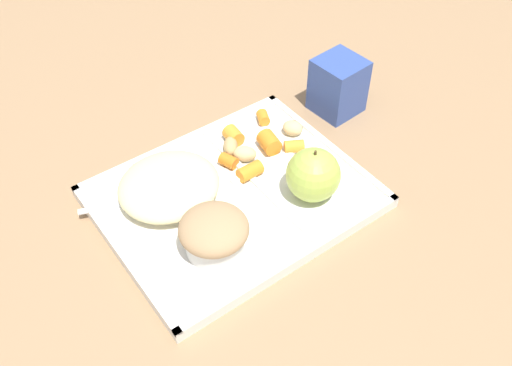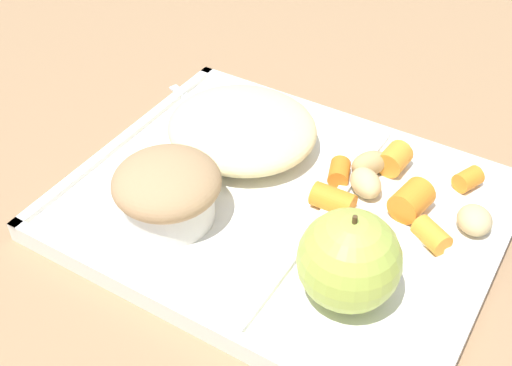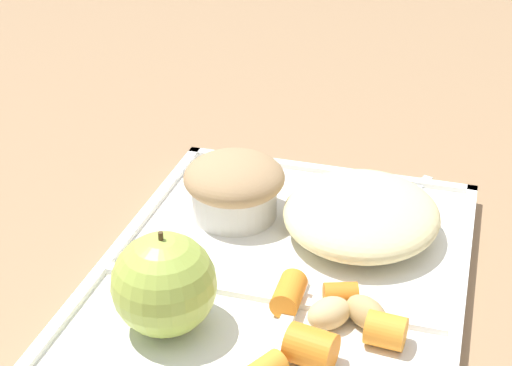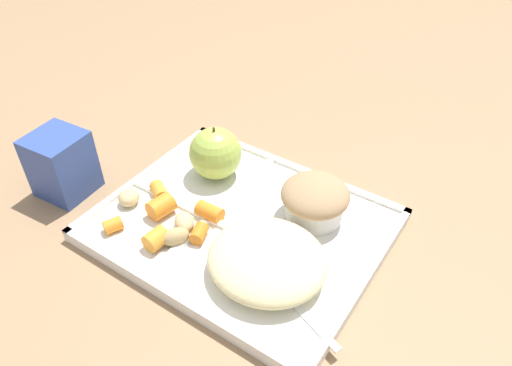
# 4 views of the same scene
# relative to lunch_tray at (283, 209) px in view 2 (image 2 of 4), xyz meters

# --- Properties ---
(ground) EXTENTS (6.00, 6.00, 0.00)m
(ground) POSITION_rel_lunch_tray_xyz_m (0.00, 0.00, -0.01)
(ground) COLOR #997551
(lunch_tray) EXTENTS (0.36, 0.29, 0.02)m
(lunch_tray) POSITION_rel_lunch_tray_xyz_m (0.00, 0.00, 0.00)
(lunch_tray) COLOR white
(lunch_tray) RESTS_ON ground
(green_apple) EXTENTS (0.08, 0.08, 0.08)m
(green_apple) POSITION_rel_lunch_tray_xyz_m (-0.09, 0.06, 0.04)
(green_apple) COLOR #A8C14C
(green_apple) RESTS_ON lunch_tray
(bran_muffin) EXTENTS (0.09, 0.09, 0.06)m
(bran_muffin) POSITION_rel_lunch_tray_xyz_m (0.07, 0.06, 0.04)
(bran_muffin) COLOR silver
(bran_muffin) RESTS_ON lunch_tray
(carrot_slice_center) EXTENTS (0.04, 0.03, 0.02)m
(carrot_slice_center) POSITION_rel_lunch_tray_xyz_m (-0.12, -0.02, 0.02)
(carrot_slice_center) COLOR orange
(carrot_slice_center) RESTS_ON lunch_tray
(carrot_slice_small) EXTENTS (0.03, 0.03, 0.02)m
(carrot_slice_small) POSITION_rel_lunch_tray_xyz_m (-0.06, -0.09, 0.02)
(carrot_slice_small) COLOR orange
(carrot_slice_small) RESTS_ON lunch_tray
(carrot_slice_edge) EXTENTS (0.03, 0.04, 0.03)m
(carrot_slice_edge) POSITION_rel_lunch_tray_xyz_m (-0.10, -0.05, 0.02)
(carrot_slice_edge) COLOR orange
(carrot_slice_edge) RESTS_ON lunch_tray
(carrot_slice_back) EXTENTS (0.03, 0.03, 0.02)m
(carrot_slice_back) POSITION_rel_lunch_tray_xyz_m (-0.03, -0.05, 0.02)
(carrot_slice_back) COLOR orange
(carrot_slice_back) RESTS_ON lunch_tray
(carrot_slice_large) EXTENTS (0.04, 0.02, 0.02)m
(carrot_slice_large) POSITION_rel_lunch_tray_xyz_m (-0.04, -0.02, 0.02)
(carrot_slice_large) COLOR orange
(carrot_slice_large) RESTS_ON lunch_tray
(carrot_slice_tilted) EXTENTS (0.03, 0.03, 0.02)m
(carrot_slice_tilted) POSITION_rel_lunch_tray_xyz_m (-0.13, -0.10, 0.02)
(carrot_slice_tilted) COLOR orange
(carrot_slice_tilted) RESTS_ON lunch_tray
(potato_chunk_corner) EXTENTS (0.04, 0.04, 0.02)m
(potato_chunk_corner) POSITION_rel_lunch_tray_xyz_m (-0.05, -0.08, 0.02)
(potato_chunk_corner) COLOR tan
(potato_chunk_corner) RESTS_ON lunch_tray
(potato_chunk_wedge) EXTENTS (0.04, 0.04, 0.02)m
(potato_chunk_wedge) POSITION_rel_lunch_tray_xyz_m (-0.05, -0.05, 0.02)
(potato_chunk_wedge) COLOR tan
(potato_chunk_wedge) RESTS_ON lunch_tray
(potato_chunk_large) EXTENTS (0.04, 0.04, 0.02)m
(potato_chunk_large) POSITION_rel_lunch_tray_xyz_m (-0.15, -0.05, 0.02)
(potato_chunk_large) COLOR tan
(potato_chunk_large) RESTS_ON lunch_tray
(egg_noodle_pile) EXTENTS (0.14, 0.13, 0.04)m
(egg_noodle_pile) POSITION_rel_lunch_tray_xyz_m (0.07, -0.05, 0.03)
(egg_noodle_pile) COLOR beige
(egg_noodle_pile) RESTS_ON lunch_tray
(meatball_side) EXTENTS (0.04, 0.04, 0.04)m
(meatball_side) POSITION_rel_lunch_tray_xyz_m (0.07, -0.05, 0.02)
(meatball_side) COLOR #755B4C
(meatball_side) RESTS_ON lunch_tray
(meatball_front) EXTENTS (0.03, 0.03, 0.03)m
(meatball_front) POSITION_rel_lunch_tray_xyz_m (0.09, -0.07, 0.02)
(meatball_front) COLOR #755B4C
(meatball_front) RESTS_ON lunch_tray
(meatball_center) EXTENTS (0.04, 0.04, 0.04)m
(meatball_center) POSITION_rel_lunch_tray_xyz_m (0.09, -0.06, 0.02)
(meatball_center) COLOR #755B4C
(meatball_center) RESTS_ON lunch_tray
(meatball_back) EXTENTS (0.03, 0.03, 0.03)m
(meatball_back) POSITION_rel_lunch_tray_xyz_m (0.06, -0.06, 0.02)
(meatball_back) COLOR brown
(meatball_back) RESTS_ON lunch_tray
(plastic_fork) EXTENTS (0.14, 0.06, 0.00)m
(plastic_fork) POSITION_rel_lunch_tray_xyz_m (0.12, -0.07, 0.01)
(plastic_fork) COLOR white
(plastic_fork) RESTS_ON lunch_tray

